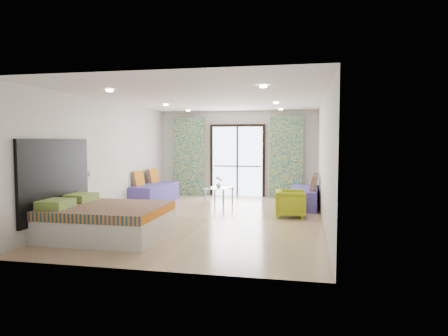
% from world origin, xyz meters
% --- Properties ---
extents(floor, '(5.00, 7.50, 0.01)m').
position_xyz_m(floor, '(0.00, 0.00, 0.00)').
color(floor, tan).
rests_on(floor, ground).
extents(ceiling, '(5.00, 7.50, 0.01)m').
position_xyz_m(ceiling, '(0.00, 0.00, 2.70)').
color(ceiling, silver).
rests_on(ceiling, ground).
extents(wall_back, '(5.00, 0.01, 2.70)m').
position_xyz_m(wall_back, '(0.00, 3.75, 1.35)').
color(wall_back, silver).
rests_on(wall_back, ground).
extents(wall_front, '(5.00, 0.01, 2.70)m').
position_xyz_m(wall_front, '(0.00, -3.75, 1.35)').
color(wall_front, silver).
rests_on(wall_front, ground).
extents(wall_left, '(0.01, 7.50, 2.70)m').
position_xyz_m(wall_left, '(-2.50, 0.00, 1.35)').
color(wall_left, silver).
rests_on(wall_left, ground).
extents(wall_right, '(0.01, 7.50, 2.70)m').
position_xyz_m(wall_right, '(2.50, 0.00, 1.35)').
color(wall_right, silver).
rests_on(wall_right, ground).
extents(balcony_door, '(1.76, 0.08, 2.28)m').
position_xyz_m(balcony_door, '(0.00, 3.72, 1.26)').
color(balcony_door, black).
rests_on(balcony_door, floor).
extents(balcony_rail, '(1.52, 0.03, 0.04)m').
position_xyz_m(balcony_rail, '(0.00, 3.73, 0.95)').
color(balcony_rail, '#595451').
rests_on(balcony_rail, balcony_door).
extents(curtain_left, '(1.00, 0.10, 2.50)m').
position_xyz_m(curtain_left, '(-1.55, 3.57, 1.25)').
color(curtain_left, beige).
rests_on(curtain_left, floor).
extents(curtain_right, '(1.00, 0.10, 2.50)m').
position_xyz_m(curtain_right, '(1.55, 3.57, 1.25)').
color(curtain_right, beige).
rests_on(curtain_right, floor).
extents(downlight_a, '(0.12, 0.12, 0.02)m').
position_xyz_m(downlight_a, '(-1.40, -2.00, 2.67)').
color(downlight_a, '#FFE0B2').
rests_on(downlight_a, ceiling).
extents(downlight_b, '(0.12, 0.12, 0.02)m').
position_xyz_m(downlight_b, '(1.40, -2.00, 2.67)').
color(downlight_b, '#FFE0B2').
rests_on(downlight_b, ceiling).
extents(downlight_c, '(0.12, 0.12, 0.02)m').
position_xyz_m(downlight_c, '(-1.40, 1.00, 2.67)').
color(downlight_c, '#FFE0B2').
rests_on(downlight_c, ceiling).
extents(downlight_d, '(0.12, 0.12, 0.02)m').
position_xyz_m(downlight_d, '(1.40, 1.00, 2.67)').
color(downlight_d, '#FFE0B2').
rests_on(downlight_d, ceiling).
extents(downlight_e, '(0.12, 0.12, 0.02)m').
position_xyz_m(downlight_e, '(-1.40, 3.00, 2.67)').
color(downlight_e, '#FFE0B2').
rests_on(downlight_e, ceiling).
extents(downlight_f, '(0.12, 0.12, 0.02)m').
position_xyz_m(downlight_f, '(1.40, 3.00, 2.67)').
color(downlight_f, '#FFE0B2').
rests_on(downlight_f, ceiling).
extents(headboard, '(0.06, 2.10, 1.50)m').
position_xyz_m(headboard, '(-2.46, -2.11, 1.05)').
color(headboard, black).
rests_on(headboard, floor).
extents(switch_plate, '(0.02, 0.10, 0.10)m').
position_xyz_m(switch_plate, '(-2.47, -0.86, 1.05)').
color(switch_plate, silver).
rests_on(switch_plate, wall_left).
extents(bed, '(2.11, 1.72, 0.73)m').
position_xyz_m(bed, '(-1.48, -2.11, 0.30)').
color(bed, silver).
rests_on(bed, floor).
extents(daybed_left, '(0.92, 1.96, 0.93)m').
position_xyz_m(daybed_left, '(-2.12, 1.88, 0.29)').
color(daybed_left, '#4C429E').
rests_on(daybed_left, floor).
extents(daybed_right, '(0.81, 1.87, 0.90)m').
position_xyz_m(daybed_right, '(2.12, 1.93, 0.28)').
color(daybed_right, '#4C429E').
rests_on(daybed_right, floor).
extents(coffee_table, '(0.81, 0.81, 0.76)m').
position_xyz_m(coffee_table, '(-0.28, 2.22, 0.39)').
color(coffee_table, silver).
rests_on(coffee_table, floor).
extents(vase, '(0.17, 0.18, 0.16)m').
position_xyz_m(vase, '(-0.29, 2.24, 0.51)').
color(vase, white).
rests_on(vase, coffee_table).
extents(armchair, '(0.68, 0.72, 0.69)m').
position_xyz_m(armchair, '(1.79, 0.51, 0.34)').
color(armchair, '#99AC16').
rests_on(armchair, floor).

